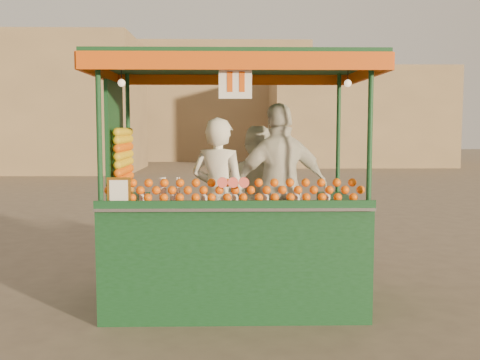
{
  "coord_description": "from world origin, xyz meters",
  "views": [
    {
      "loc": [
        0.15,
        -6.14,
        2.0
      ],
      "look_at": [
        0.28,
        0.25,
        1.4
      ],
      "focal_mm": 42.11,
      "sensor_mm": 36.0,
      "label": 1
    }
  ],
  "objects_px": {
    "vendor_left": "(219,196)",
    "juice_cart": "(228,226)",
    "vendor_middle": "(256,194)",
    "vendor_right": "(281,188)"
  },
  "relations": [
    {
      "from": "juice_cart",
      "to": "vendor_left",
      "type": "distance_m",
      "value": 0.37
    },
    {
      "from": "juice_cart",
      "to": "vendor_middle",
      "type": "relative_size",
      "value": 1.79
    },
    {
      "from": "vendor_middle",
      "to": "vendor_left",
      "type": "bearing_deg",
      "value": 71.02
    },
    {
      "from": "juice_cart",
      "to": "vendor_middle",
      "type": "bearing_deg",
      "value": 64.32
    },
    {
      "from": "vendor_right",
      "to": "vendor_left",
      "type": "bearing_deg",
      "value": -8.16
    },
    {
      "from": "vendor_middle",
      "to": "vendor_right",
      "type": "distance_m",
      "value": 0.56
    },
    {
      "from": "vendor_left",
      "to": "vendor_middle",
      "type": "height_order",
      "value": "vendor_left"
    },
    {
      "from": "vendor_left",
      "to": "vendor_middle",
      "type": "xyz_separation_m",
      "value": [
        0.45,
        0.55,
        -0.05
      ]
    },
    {
      "from": "vendor_left",
      "to": "juice_cart",
      "type": "bearing_deg",
      "value": 143.08
    },
    {
      "from": "vendor_left",
      "to": "vendor_right",
      "type": "relative_size",
      "value": 0.91
    }
  ]
}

